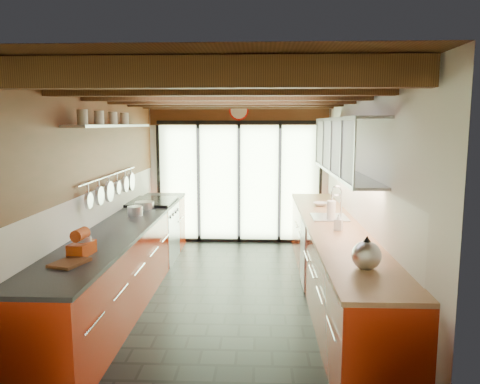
{
  "coord_description": "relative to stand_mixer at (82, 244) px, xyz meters",
  "views": [
    {
      "loc": [
        0.37,
        -5.57,
        2.13
      ],
      "look_at": [
        0.12,
        0.4,
        1.25
      ],
      "focal_mm": 35.0,
      "sensor_mm": 36.0,
      "label": 1
    }
  ],
  "objects": [
    {
      "name": "pot_small",
      "position": [
        0.0,
        2.37,
        -0.05
      ],
      "size": [
        0.29,
        0.29,
        0.1
      ],
      "primitive_type": "cylinder",
      "rotation": [
        0.0,
        0.0,
        0.08
      ],
      "color": "silver",
      "rests_on": "left_counter"
    },
    {
      "name": "left_counter",
      "position": [
        -0.01,
        1.43,
        -0.56
      ],
      "size": [
        0.68,
        5.0,
        0.92
      ],
      "color": "#A6240A",
      "rests_on": "ground"
    },
    {
      "name": "right_counter",
      "position": [
        2.54,
        1.44,
        -0.56
      ],
      "size": [
        0.68,
        5.0,
        0.92
      ],
      "color": "#A6240A",
      "rests_on": "ground"
    },
    {
      "name": "soap_bottle",
      "position": [
        2.54,
        1.12,
        -0.01
      ],
      "size": [
        0.11,
        0.11,
        0.19
      ],
      "primitive_type": "imported",
      "rotation": [
        0.0,
        0.0,
        -0.38
      ],
      "color": "silver",
      "rests_on": "right_counter"
    },
    {
      "name": "range_stove",
      "position": [
        -0.01,
        2.88,
        -0.55
      ],
      "size": [
        0.66,
        0.9,
        0.97
      ],
      "color": "silver",
      "rests_on": "ground"
    },
    {
      "name": "room_shell",
      "position": [
        1.27,
        1.43,
        0.63
      ],
      "size": [
        5.5,
        5.5,
        5.5
      ],
      "color": "silver",
      "rests_on": "ground"
    },
    {
      "name": "kettle",
      "position": [
        2.54,
        -0.3,
        0.03
      ],
      "size": [
        0.3,
        0.33,
        0.29
      ],
      "color": "silver",
      "rests_on": "right_counter"
    },
    {
      "name": "sink_assembly",
      "position": [
        2.56,
        1.83,
        -0.06
      ],
      "size": [
        0.45,
        0.52,
        0.43
      ],
      "color": "silver",
      "rests_on": "right_counter"
    },
    {
      "name": "ceiling_beams",
      "position": [
        1.27,
        1.81,
        1.44
      ],
      "size": [
        3.14,
        5.06,
        4.9
      ],
      "color": "#593316",
      "rests_on": "ground"
    },
    {
      "name": "cutting_board",
      "position": [
        0.0,
        -0.29,
        -0.09
      ],
      "size": [
        0.31,
        0.37,
        0.03
      ],
      "primitive_type": "cube",
      "rotation": [
        0.0,
        0.0,
        -0.3
      ],
      "color": "brown",
      "rests_on": "left_counter"
    },
    {
      "name": "paper_towel",
      "position": [
        2.54,
        1.67,
        0.02
      ],
      "size": [
        0.12,
        0.12,
        0.3
      ],
      "color": "white",
      "rests_on": "right_counter"
    },
    {
      "name": "left_wall_fixtures",
      "position": [
        -0.2,
        1.69,
        0.78
      ],
      "size": [
        0.28,
        2.6,
        0.96
      ],
      "color": "silver",
      "rests_on": "ground"
    },
    {
      "name": "ground",
      "position": [
        1.27,
        1.43,
        -1.02
      ],
      "size": [
        5.5,
        5.5,
        0.0
      ],
      "primitive_type": "plane",
      "color": "black",
      "rests_on": "ground"
    },
    {
      "name": "glass_door",
      "position": [
        1.27,
        4.13,
        0.64
      ],
      "size": [
        2.95,
        0.1,
        2.9
      ],
      "color": "#C6EAAD",
      "rests_on": "ground"
    },
    {
      "name": "pot_large",
      "position": [
        0.0,
        1.86,
        -0.04
      ],
      "size": [
        0.23,
        0.23,
        0.13
      ],
      "primitive_type": "cylinder",
      "rotation": [
        0.0,
        0.0,
        -0.18
      ],
      "color": "silver",
      "rests_on": "left_counter"
    },
    {
      "name": "bowl",
      "position": [
        2.54,
        2.72,
        -0.08
      ],
      "size": [
        0.21,
        0.21,
        0.05
      ],
      "primitive_type": "imported",
      "rotation": [
        0.0,
        0.0,
        -0.0
      ],
      "color": "silver",
      "rests_on": "right_counter"
    },
    {
      "name": "upper_cabinets_right",
      "position": [
        2.7,
        1.73,
        0.83
      ],
      "size": [
        0.34,
        3.0,
        3.0
      ],
      "color": "silver",
      "rests_on": "ground"
    },
    {
      "name": "stand_mixer",
      "position": [
        0.0,
        0.0,
        0.0
      ],
      "size": [
        0.19,
        0.3,
        0.26
      ],
      "color": "#B73A0E",
      "rests_on": "left_counter"
    }
  ]
}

